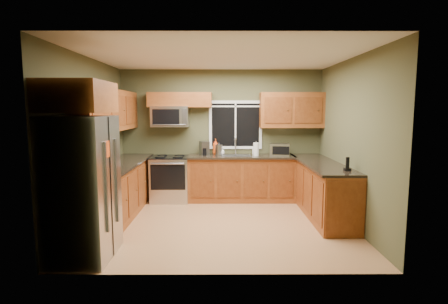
{
  "coord_description": "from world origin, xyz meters",
  "views": [
    {
      "loc": [
        0.02,
        -5.6,
        1.88
      ],
      "look_at": [
        0.05,
        0.35,
        1.15
      ],
      "focal_mm": 28.0,
      "sensor_mm": 36.0,
      "label": 1
    }
  ],
  "objects_px": {
    "kettle": "(219,149)",
    "soap_bottle_c": "(221,151)",
    "coffee_maker": "(204,149)",
    "soap_bottle_a": "(216,146)",
    "range": "(170,178)",
    "toaster_oven": "(280,150)",
    "paper_towel_roll": "(256,149)",
    "soap_bottle_b": "(255,150)",
    "cordless_phone": "(347,167)",
    "refrigerator": "(82,188)",
    "microwave": "(170,117)"
  },
  "relations": [
    {
      "from": "kettle",
      "to": "soap_bottle_b",
      "type": "distance_m",
      "value": 0.76
    },
    {
      "from": "kettle",
      "to": "paper_towel_roll",
      "type": "bearing_deg",
      "value": -8.45
    },
    {
      "from": "kettle",
      "to": "paper_towel_roll",
      "type": "height_order",
      "value": "paper_towel_roll"
    },
    {
      "from": "paper_towel_roll",
      "to": "soap_bottle_b",
      "type": "height_order",
      "value": "paper_towel_roll"
    },
    {
      "from": "soap_bottle_b",
      "to": "coffee_maker",
      "type": "bearing_deg",
      "value": -173.23
    },
    {
      "from": "range",
      "to": "toaster_oven",
      "type": "distance_m",
      "value": 2.32
    },
    {
      "from": "range",
      "to": "soap_bottle_a",
      "type": "distance_m",
      "value": 1.15
    },
    {
      "from": "coffee_maker",
      "to": "soap_bottle_c",
      "type": "relative_size",
      "value": 1.66
    },
    {
      "from": "coffee_maker",
      "to": "soap_bottle_a",
      "type": "relative_size",
      "value": 0.87
    },
    {
      "from": "toaster_oven",
      "to": "soap_bottle_a",
      "type": "relative_size",
      "value": 1.35
    },
    {
      "from": "kettle",
      "to": "soap_bottle_c",
      "type": "distance_m",
      "value": 0.06
    },
    {
      "from": "paper_towel_roll",
      "to": "cordless_phone",
      "type": "xyz_separation_m",
      "value": [
        1.24,
        -1.75,
        -0.07
      ]
    },
    {
      "from": "toaster_oven",
      "to": "cordless_phone",
      "type": "bearing_deg",
      "value": -66.51
    },
    {
      "from": "paper_towel_roll",
      "to": "soap_bottle_a",
      "type": "xyz_separation_m",
      "value": [
        -0.83,
        0.25,
        0.03
      ]
    },
    {
      "from": "refrigerator",
      "to": "cordless_phone",
      "type": "distance_m",
      "value": 3.82
    },
    {
      "from": "range",
      "to": "microwave",
      "type": "relative_size",
      "value": 1.23
    },
    {
      "from": "toaster_oven",
      "to": "range",
      "type": "bearing_deg",
      "value": 179.43
    },
    {
      "from": "soap_bottle_a",
      "to": "soap_bottle_b",
      "type": "height_order",
      "value": "soap_bottle_a"
    },
    {
      "from": "cordless_phone",
      "to": "coffee_maker",
      "type": "bearing_deg",
      "value": 140.91
    },
    {
      "from": "paper_towel_roll",
      "to": "soap_bottle_a",
      "type": "height_order",
      "value": "soap_bottle_a"
    },
    {
      "from": "refrigerator",
      "to": "soap_bottle_a",
      "type": "xyz_separation_m",
      "value": [
        1.62,
        3.0,
        0.2
      ]
    },
    {
      "from": "coffee_maker",
      "to": "paper_towel_roll",
      "type": "relative_size",
      "value": 0.96
    },
    {
      "from": "paper_towel_roll",
      "to": "soap_bottle_b",
      "type": "xyz_separation_m",
      "value": [
        -0.01,
        0.24,
        -0.04
      ]
    },
    {
      "from": "paper_towel_roll",
      "to": "soap_bottle_a",
      "type": "bearing_deg",
      "value": 163.04
    },
    {
      "from": "microwave",
      "to": "coffee_maker",
      "type": "relative_size",
      "value": 2.7
    },
    {
      "from": "coffee_maker",
      "to": "soap_bottle_a",
      "type": "height_order",
      "value": "soap_bottle_a"
    },
    {
      "from": "soap_bottle_a",
      "to": "cordless_phone",
      "type": "xyz_separation_m",
      "value": [
        2.07,
        -2.0,
        -0.1
      ]
    },
    {
      "from": "microwave",
      "to": "cordless_phone",
      "type": "bearing_deg",
      "value": -32.48
    },
    {
      "from": "paper_towel_roll",
      "to": "cordless_phone",
      "type": "height_order",
      "value": "paper_towel_roll"
    },
    {
      "from": "coffee_maker",
      "to": "kettle",
      "type": "bearing_deg",
      "value": -1.2
    },
    {
      "from": "coffee_maker",
      "to": "kettle",
      "type": "xyz_separation_m",
      "value": [
        0.3,
        -0.01,
        -0.01
      ]
    },
    {
      "from": "kettle",
      "to": "soap_bottle_a",
      "type": "distance_m",
      "value": 0.16
    },
    {
      "from": "refrigerator",
      "to": "paper_towel_roll",
      "type": "xyz_separation_m",
      "value": [
        2.45,
        2.75,
        0.17
      ]
    },
    {
      "from": "toaster_oven",
      "to": "refrigerator",
      "type": "bearing_deg",
      "value": -136.82
    },
    {
      "from": "paper_towel_roll",
      "to": "soap_bottle_b",
      "type": "relative_size",
      "value": 1.55
    },
    {
      "from": "kettle",
      "to": "cordless_phone",
      "type": "distance_m",
      "value": 2.73
    },
    {
      "from": "range",
      "to": "toaster_oven",
      "type": "relative_size",
      "value": 2.15
    },
    {
      "from": "refrigerator",
      "to": "soap_bottle_a",
      "type": "relative_size",
      "value": 5.57
    },
    {
      "from": "refrigerator",
      "to": "soap_bottle_b",
      "type": "xyz_separation_m",
      "value": [
        2.44,
        2.99,
        0.13
      ]
    },
    {
      "from": "toaster_oven",
      "to": "soap_bottle_c",
      "type": "height_order",
      "value": "toaster_oven"
    },
    {
      "from": "range",
      "to": "microwave",
      "type": "height_order",
      "value": "microwave"
    },
    {
      "from": "paper_towel_roll",
      "to": "refrigerator",
      "type": "bearing_deg",
      "value": -131.69
    },
    {
      "from": "range",
      "to": "refrigerator",
      "type": "bearing_deg",
      "value": -103.97
    },
    {
      "from": "soap_bottle_c",
      "to": "microwave",
      "type": "bearing_deg",
      "value": 178.43
    },
    {
      "from": "range",
      "to": "soap_bottle_a",
      "type": "xyz_separation_m",
      "value": [
        0.93,
        0.23,
        0.63
      ]
    },
    {
      "from": "range",
      "to": "toaster_oven",
      "type": "height_order",
      "value": "toaster_oven"
    },
    {
      "from": "coffee_maker",
      "to": "soap_bottle_a",
      "type": "distance_m",
      "value": 0.27
    },
    {
      "from": "kettle",
      "to": "cordless_phone",
      "type": "relative_size",
      "value": 1.26
    },
    {
      "from": "kettle",
      "to": "paper_towel_roll",
      "type": "distance_m",
      "value": 0.77
    },
    {
      "from": "refrigerator",
      "to": "kettle",
      "type": "relative_size",
      "value": 6.8
    }
  ]
}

